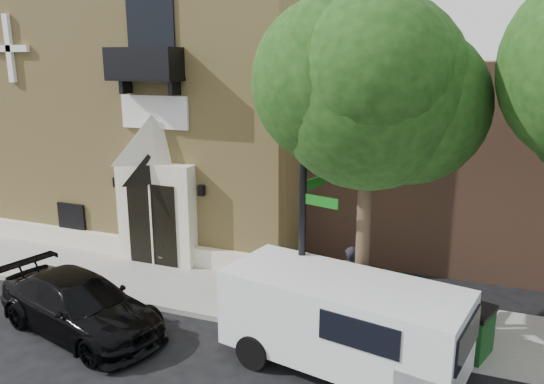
% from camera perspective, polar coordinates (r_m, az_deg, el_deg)
% --- Properties ---
extents(ground, '(120.00, 120.00, 0.00)m').
position_cam_1_polar(ground, '(15.07, -14.52, -11.81)').
color(ground, black).
rests_on(ground, ground).
extents(sidewalk, '(42.00, 3.00, 0.15)m').
position_cam_1_polar(sidewalk, '(15.67, -8.29, -10.13)').
color(sidewalk, gray).
rests_on(sidewalk, ground).
extents(church, '(12.20, 11.01, 9.30)m').
position_cam_1_polar(church, '(21.96, -9.58, 9.17)').
color(church, tan).
rests_on(church, ground).
extents(street_tree_left, '(4.97, 4.38, 7.77)m').
position_cam_1_polar(street_tree_left, '(11.43, 10.48, 10.80)').
color(street_tree_left, '#38281C').
rests_on(street_tree_left, sidewalk).
extents(black_sedan, '(5.13, 3.09, 1.39)m').
position_cam_1_polar(black_sedan, '(13.91, -19.96, -11.36)').
color(black_sedan, black).
rests_on(black_sedan, ground).
extents(cargo_van, '(5.34, 2.96, 2.06)m').
position_cam_1_polar(cargo_van, '(11.47, 8.38, -13.77)').
color(cargo_van, white).
rests_on(cargo_van, ground).
extents(street_sign, '(0.98, 1.17, 6.34)m').
position_cam_1_polar(street_sign, '(12.04, 3.45, -1.03)').
color(street_sign, black).
rests_on(street_sign, sidewalk).
extents(fire_hydrant, '(0.47, 0.38, 0.83)m').
position_cam_1_polar(fire_hydrant, '(13.45, 1.80, -12.00)').
color(fire_hydrant, '#A0081A').
rests_on(fire_hydrant, sidewalk).
extents(dumpster, '(1.90, 1.45, 1.10)m').
position_cam_1_polar(dumpster, '(12.89, 18.72, -13.31)').
color(dumpster, '#103A15').
rests_on(dumpster, sidewalk).
extents(planter, '(0.70, 0.64, 0.67)m').
position_cam_1_polar(planter, '(17.25, -11.52, -6.49)').
color(planter, '#3C6331').
rests_on(planter, sidewalk).
extents(pedestrian_near, '(0.72, 0.51, 1.86)m').
position_cam_1_polar(pedestrian_near, '(13.57, 8.42, -9.49)').
color(pedestrian_near, black).
rests_on(pedestrian_near, sidewalk).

